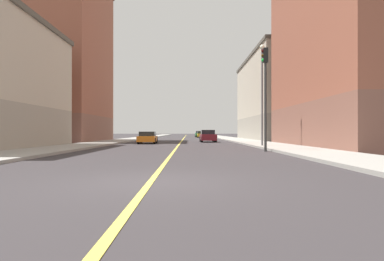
{
  "coord_description": "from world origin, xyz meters",
  "views": [
    {
      "loc": [
        0.92,
        -8.39,
        1.22
      ],
      "look_at": [
        1.39,
        39.93,
        1.39
      ],
      "focal_mm": 32.23,
      "sensor_mm": 36.0,
      "label": 1
    }
  ],
  "objects_px": {
    "car_maroon": "(208,136)",
    "building_right_midblock": "(54,58)",
    "traffic_light_left_near": "(265,85)",
    "car_yellow": "(201,135)",
    "car_green": "(200,134)",
    "street_lamp_left_near": "(262,85)",
    "building_left_near": "(369,17)",
    "car_orange": "(148,138)",
    "building_left_mid": "(286,98)"
  },
  "relations": [
    {
      "from": "car_maroon",
      "to": "building_right_midblock",
      "type": "bearing_deg",
      "value": 177.18
    },
    {
      "from": "traffic_light_left_near",
      "to": "car_yellow",
      "type": "relative_size",
      "value": 1.54
    },
    {
      "from": "traffic_light_left_near",
      "to": "car_green",
      "type": "xyz_separation_m",
      "value": [
        -2.27,
        56.58,
        -3.43
      ]
    },
    {
      "from": "street_lamp_left_near",
      "to": "car_yellow",
      "type": "relative_size",
      "value": 1.9
    },
    {
      "from": "building_left_near",
      "to": "street_lamp_left_near",
      "type": "xyz_separation_m",
      "value": [
        -8.58,
        -0.4,
        -5.45
      ]
    },
    {
      "from": "street_lamp_left_near",
      "to": "car_green",
      "type": "distance_m",
      "value": 51.24
    },
    {
      "from": "building_left_near",
      "to": "traffic_light_left_near",
      "type": "distance_m",
      "value": 12.91
    },
    {
      "from": "building_right_midblock",
      "to": "car_green",
      "type": "xyz_separation_m",
      "value": [
        18.61,
        36.26,
        -9.43
      ]
    },
    {
      "from": "building_right_midblock",
      "to": "car_orange",
      "type": "xyz_separation_m",
      "value": [
        11.98,
        -6.43,
        -9.49
      ]
    },
    {
      "from": "car_maroon",
      "to": "traffic_light_left_near",
      "type": "bearing_deg",
      "value": -82.77
    },
    {
      "from": "building_left_mid",
      "to": "car_yellow",
      "type": "relative_size",
      "value": 5.67
    },
    {
      "from": "building_left_near",
      "to": "car_yellow",
      "type": "height_order",
      "value": "building_left_near"
    },
    {
      "from": "building_left_mid",
      "to": "street_lamp_left_near",
      "type": "relative_size",
      "value": 2.98
    },
    {
      "from": "car_yellow",
      "to": "car_maroon",
      "type": "bearing_deg",
      "value": -90.72
    },
    {
      "from": "building_right_midblock",
      "to": "car_maroon",
      "type": "xyz_separation_m",
      "value": [
        18.42,
        -0.91,
        -9.42
      ]
    },
    {
      "from": "building_left_mid",
      "to": "traffic_light_left_near",
      "type": "relative_size",
      "value": 3.67
    },
    {
      "from": "traffic_light_left_near",
      "to": "car_maroon",
      "type": "relative_size",
      "value": 1.39
    },
    {
      "from": "car_maroon",
      "to": "car_green",
      "type": "bearing_deg",
      "value": 89.7
    },
    {
      "from": "traffic_light_left_near",
      "to": "building_left_mid",
      "type": "bearing_deg",
      "value": 71.89
    },
    {
      "from": "building_left_near",
      "to": "street_lamp_left_near",
      "type": "distance_m",
      "value": 10.17
    },
    {
      "from": "car_green",
      "to": "street_lamp_left_near",
      "type": "bearing_deg",
      "value": -86.31
    },
    {
      "from": "building_left_mid",
      "to": "building_right_midblock",
      "type": "bearing_deg",
      "value": -163.52
    },
    {
      "from": "building_right_midblock",
      "to": "building_left_near",
      "type": "bearing_deg",
      "value": -25.14
    },
    {
      "from": "building_right_midblock",
      "to": "street_lamp_left_near",
      "type": "relative_size",
      "value": 2.56
    },
    {
      "from": "building_left_near",
      "to": "car_maroon",
      "type": "bearing_deg",
      "value": 131.99
    },
    {
      "from": "car_green",
      "to": "building_left_mid",
      "type": "bearing_deg",
      "value": -66.47
    },
    {
      "from": "building_left_mid",
      "to": "building_right_midblock",
      "type": "distance_m",
      "value": 32.02
    },
    {
      "from": "car_yellow",
      "to": "street_lamp_left_near",
      "type": "bearing_deg",
      "value": -85.96
    },
    {
      "from": "building_left_near",
      "to": "car_orange",
      "type": "distance_m",
      "value": 22.32
    },
    {
      "from": "traffic_light_left_near",
      "to": "car_maroon",
      "type": "height_order",
      "value": "traffic_light_left_near"
    },
    {
      "from": "street_lamp_left_near",
      "to": "car_yellow",
      "type": "xyz_separation_m",
      "value": [
        -3.1,
        43.92,
        -4.22
      ]
    },
    {
      "from": "building_right_midblock",
      "to": "car_green",
      "type": "height_order",
      "value": "building_right_midblock"
    },
    {
      "from": "building_right_midblock",
      "to": "car_maroon",
      "type": "bearing_deg",
      "value": -2.82
    },
    {
      "from": "building_left_mid",
      "to": "building_right_midblock",
      "type": "xyz_separation_m",
      "value": [
        -30.47,
        -9.01,
        3.97
      ]
    },
    {
      "from": "building_left_mid",
      "to": "car_maroon",
      "type": "bearing_deg",
      "value": -140.54
    },
    {
      "from": "traffic_light_left_near",
      "to": "car_maroon",
      "type": "xyz_separation_m",
      "value": [
        -2.46,
        19.41,
        -3.42
      ]
    },
    {
      "from": "traffic_light_left_near",
      "to": "car_orange",
      "type": "height_order",
      "value": "traffic_light_left_near"
    },
    {
      "from": "building_right_midblock",
      "to": "street_lamp_left_near",
      "type": "xyz_separation_m",
      "value": [
        21.89,
        -14.7,
        -5.24
      ]
    },
    {
      "from": "building_left_near",
      "to": "building_right_midblock",
      "type": "xyz_separation_m",
      "value": [
        -30.47,
        14.3,
        -0.21
      ]
    },
    {
      "from": "car_yellow",
      "to": "car_orange",
      "type": "relative_size",
      "value": 1.04
    },
    {
      "from": "building_left_mid",
      "to": "street_lamp_left_near",
      "type": "height_order",
      "value": "building_left_mid"
    },
    {
      "from": "traffic_light_left_near",
      "to": "car_yellow",
      "type": "xyz_separation_m",
      "value": [
        -2.09,
        49.54,
        -3.46
      ]
    },
    {
      "from": "building_left_mid",
      "to": "car_green",
      "type": "height_order",
      "value": "building_left_mid"
    },
    {
      "from": "car_orange",
      "to": "street_lamp_left_near",
      "type": "bearing_deg",
      "value": -39.81
    },
    {
      "from": "car_green",
      "to": "car_orange",
      "type": "height_order",
      "value": "car_green"
    },
    {
      "from": "car_yellow",
      "to": "building_left_near",
      "type": "bearing_deg",
      "value": -74.98
    },
    {
      "from": "building_left_mid",
      "to": "street_lamp_left_near",
      "type": "bearing_deg",
      "value": -109.88
    },
    {
      "from": "street_lamp_left_near",
      "to": "car_maroon",
      "type": "xyz_separation_m",
      "value": [
        -3.48,
        13.79,
        -4.18
      ]
    },
    {
      "from": "street_lamp_left_near",
      "to": "car_maroon",
      "type": "distance_m",
      "value": 14.82
    },
    {
      "from": "traffic_light_left_near",
      "to": "car_yellow",
      "type": "distance_m",
      "value": 49.7
    }
  ]
}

